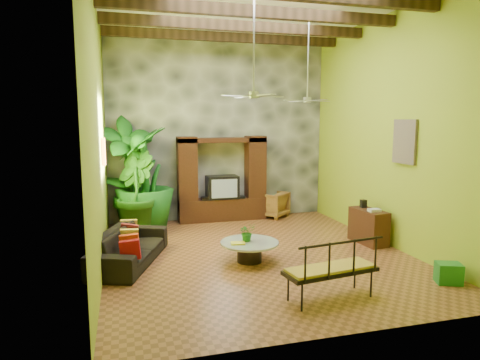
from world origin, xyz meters
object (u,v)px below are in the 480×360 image
object	(u,v)px
side_console	(368,226)
green_bin	(449,273)
ceiling_fan_front	(254,84)
entertainment_center	(222,185)
iron_bench	(333,267)
tall_plant_a	(128,173)
tall_plant_c	(144,179)
sofa	(130,246)
tall_plant_b	(134,193)
coffee_table	(249,249)
ceiling_fan_back	(308,91)
wicker_armchair	(272,204)

from	to	relation	value
side_console	green_bin	bearing A→B (deg)	-95.02
ceiling_fan_front	side_console	world-z (taller)	ceiling_fan_front
entertainment_center	iron_bench	bearing A→B (deg)	-85.76
tall_plant_a	entertainment_center	bearing A→B (deg)	6.59
tall_plant_c	side_console	distance (m)	5.46
sofa	tall_plant_b	xyz separation A→B (m)	(0.17, 2.10, 0.68)
tall_plant_b	coffee_table	world-z (taller)	tall_plant_b
iron_bench	green_bin	xyz separation A→B (m)	(2.23, 0.13, -0.37)
entertainment_center	tall_plant_c	bearing A→B (deg)	-166.36
ceiling_fan_back	sofa	world-z (taller)	ceiling_fan_back
sofa	wicker_armchair	world-z (taller)	wicker_armchair
ceiling_fan_back	tall_plant_a	xyz separation A→B (m)	(-4.07, 1.65, -1.97)
coffee_table	iron_bench	distance (m)	2.21
ceiling_fan_back	side_console	size ratio (longest dim) A/B	1.95
sofa	coffee_table	world-z (taller)	sofa
ceiling_fan_front	tall_plant_b	distance (m)	4.15
sofa	tall_plant_c	size ratio (longest dim) A/B	0.89
tall_plant_c	green_bin	world-z (taller)	tall_plant_c
ceiling_fan_back	iron_bench	world-z (taller)	ceiling_fan_back
entertainment_center	ceiling_fan_back	world-z (taller)	ceiling_fan_back
ceiling_fan_front	iron_bench	xyz separation A→B (m)	(0.62, -2.10, -2.86)
coffee_table	iron_bench	bearing A→B (deg)	-71.51
green_bin	ceiling_fan_back	bearing A→B (deg)	106.37
coffee_table	green_bin	xyz separation A→B (m)	(2.93, -1.95, -0.08)
ceiling_fan_back	tall_plant_c	distance (m)	4.50
ceiling_fan_front	wicker_armchair	world-z (taller)	ceiling_fan_front
tall_plant_a	sofa	bearing A→B (deg)	-91.20
ceiling_fan_back	coffee_table	distance (m)	4.01
tall_plant_b	coffee_table	xyz separation A→B (m)	(2.08, -2.63, -0.75)
entertainment_center	tall_plant_b	xyz separation A→B (m)	(-2.36, -0.92, 0.05)
side_console	sofa	bearing A→B (deg)	174.77
coffee_table	green_bin	distance (m)	3.52
ceiling_fan_back	tall_plant_a	bearing A→B (deg)	157.90
wicker_armchair	tall_plant_a	distance (m)	4.07
tall_plant_a	iron_bench	distance (m)	6.15
coffee_table	side_console	bearing A→B (deg)	9.93
wicker_armchair	coffee_table	world-z (taller)	wicker_armchair
iron_bench	tall_plant_c	bearing A→B (deg)	107.89
entertainment_center	ceiling_fan_front	size ratio (longest dim) A/B	1.29
tall_plant_a	green_bin	xyz separation A→B (m)	(5.12, -5.23, -1.26)
ceiling_fan_front	ceiling_fan_back	bearing A→B (deg)	41.63
entertainment_center	side_console	world-z (taller)	entertainment_center
entertainment_center	tall_plant_b	world-z (taller)	entertainment_center
ceiling_fan_back	tall_plant_b	bearing A→B (deg)	165.64
green_bin	ceiling_fan_front	bearing A→B (deg)	145.27
sofa	side_console	size ratio (longest dim) A/B	2.40
ceiling_fan_back	tall_plant_c	bearing A→B (deg)	158.94
sofa	tall_plant_b	distance (m)	2.22
ceiling_fan_back	iron_bench	bearing A→B (deg)	-107.71
sofa	wicker_armchair	xyz separation A→B (m)	(3.98, 3.04, 0.03)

